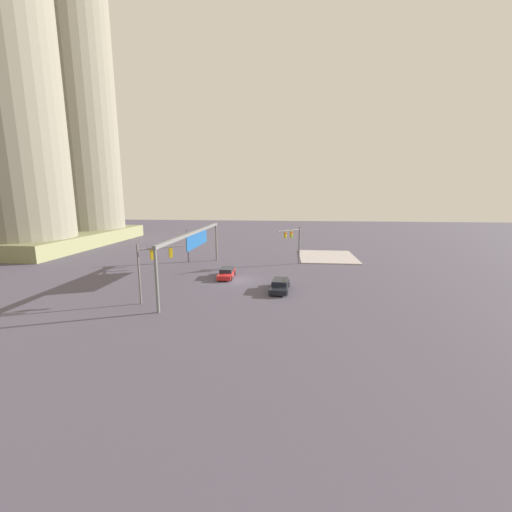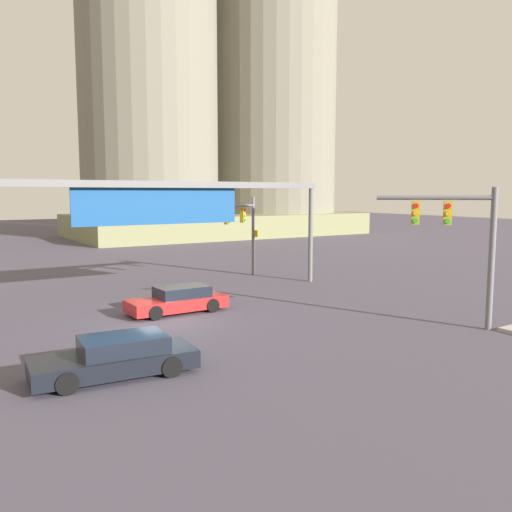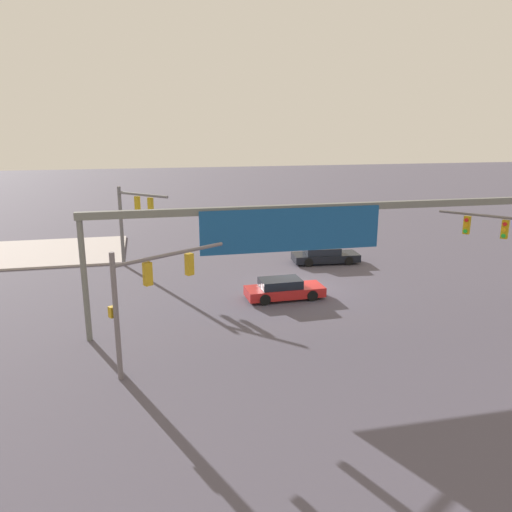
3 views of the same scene
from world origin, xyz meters
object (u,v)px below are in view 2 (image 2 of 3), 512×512
(sedan_car_approaching, at_px, (178,300))
(traffic_signal_opposite_side, at_px, (463,233))
(traffic_signal_near_corner, at_px, (244,223))
(sedan_car_waiting_far, at_px, (117,357))

(sedan_car_approaching, bearing_deg, traffic_signal_opposite_side, 132.96)
(traffic_signal_opposite_side, relative_size, sedan_car_approaching, 1.25)
(traffic_signal_near_corner, height_order, traffic_signal_opposite_side, traffic_signal_opposite_side)
(traffic_signal_opposite_side, xyz_separation_m, sedan_car_waiting_far, (-13.68, 1.75, -3.31))
(traffic_signal_near_corner, distance_m, sedan_car_approaching, 10.98)
(sedan_car_approaching, relative_size, sedan_car_waiting_far, 0.93)
(traffic_signal_near_corner, relative_size, sedan_car_approaching, 1.14)
(traffic_signal_near_corner, bearing_deg, sedan_car_approaching, 10.82)
(traffic_signal_near_corner, relative_size, traffic_signal_opposite_side, 0.91)
(traffic_signal_near_corner, height_order, sedan_car_approaching, traffic_signal_near_corner)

